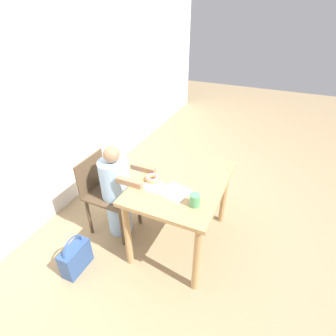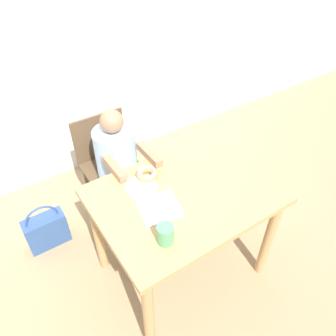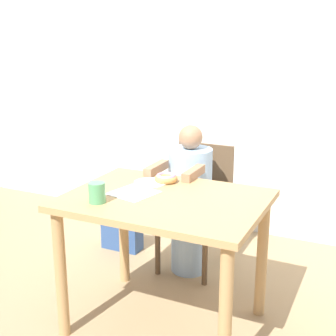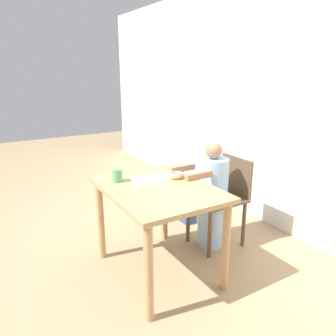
# 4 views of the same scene
# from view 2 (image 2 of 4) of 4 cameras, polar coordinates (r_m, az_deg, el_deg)

# --- Properties ---
(ground_plane) EXTENTS (12.00, 12.00, 0.00)m
(ground_plane) POSITION_cam_2_polar(r_m,az_deg,el_deg) (2.40, 2.30, -16.81)
(ground_plane) COLOR #997F5B
(wall_back) EXTENTS (8.00, 0.05, 2.50)m
(wall_back) POSITION_cam_2_polar(r_m,az_deg,el_deg) (2.70, -16.46, 22.68)
(wall_back) COLOR silver
(wall_back) RESTS_ON ground_plane
(dining_table) EXTENTS (1.00, 0.75, 0.73)m
(dining_table) POSITION_cam_2_polar(r_m,az_deg,el_deg) (1.91, 2.79, -6.90)
(dining_table) COLOR tan
(dining_table) RESTS_ON ground_plane
(chair) EXTENTS (0.39, 0.46, 0.81)m
(chair) POSITION_cam_2_polar(r_m,az_deg,el_deg) (2.45, -9.74, -0.03)
(chair) COLOR brown
(chair) RESTS_ON ground_plane
(child_figure) EXTENTS (0.29, 0.50, 0.99)m
(child_figure) POSITION_cam_2_polar(r_m,az_deg,el_deg) (2.34, -8.56, -0.87)
(child_figure) COLOR #99BCE0
(child_figure) RESTS_ON ground_plane
(donut) EXTENTS (0.13, 0.13, 0.05)m
(donut) POSITION_cam_2_polar(r_m,az_deg,el_deg) (1.90, -3.69, -0.98)
(donut) COLOR tan
(donut) RESTS_ON dining_table
(napkin) EXTENTS (0.25, 0.25, 0.00)m
(napkin) POSITION_cam_2_polar(r_m,az_deg,el_deg) (1.74, -1.51, -6.86)
(napkin) COLOR white
(napkin) RESTS_ON dining_table
(handbag) EXTENTS (0.29, 0.13, 0.38)m
(handbag) POSITION_cam_2_polar(r_m,az_deg,el_deg) (2.56, -20.43, -10.09)
(handbag) COLOR #2D4C84
(handbag) RESTS_ON ground_plane
(cup) EXTENTS (0.08, 0.08, 0.10)m
(cup) POSITION_cam_2_polar(r_m,az_deg,el_deg) (1.57, -0.44, -11.45)
(cup) COLOR #519E66
(cup) RESTS_ON dining_table
(plate) EXTENTS (0.18, 0.18, 0.01)m
(plate) POSITION_cam_2_polar(r_m,az_deg,el_deg) (1.86, -4.68, -3.17)
(plate) COLOR silver
(plate) RESTS_ON dining_table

